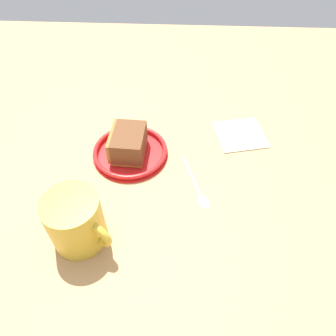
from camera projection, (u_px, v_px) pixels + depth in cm
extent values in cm
cube|color=tan|center=(144.00, 169.00, 68.29)|extent=(123.56, 123.56, 3.46)
cylinder|color=red|center=(131.00, 153.00, 68.53)|extent=(15.67, 15.67, 0.66)
torus|color=red|center=(130.00, 151.00, 67.94)|extent=(15.33, 15.33, 0.91)
cube|color=#9E662D|center=(130.00, 151.00, 68.06)|extent=(6.54, 8.70, 0.60)
cube|color=brown|center=(129.00, 142.00, 66.09)|extent=(6.54, 8.70, 4.63)
cube|color=#9E662D|center=(113.00, 141.00, 66.31)|extent=(1.00, 8.44, 4.63)
cylinder|color=gold|center=(75.00, 221.00, 52.28)|extent=(9.01, 9.01, 9.83)
cylinder|color=#47230F|center=(71.00, 210.00, 49.95)|extent=(7.93, 7.93, 0.40)
torus|color=gold|center=(97.00, 234.00, 50.73)|extent=(5.29, 3.58, 5.43)
ellipsoid|color=silver|center=(204.00, 201.00, 60.37)|extent=(2.90, 3.50, 0.80)
cylinder|color=silver|center=(192.00, 175.00, 64.68)|extent=(3.95, 9.85, 0.50)
cube|color=beige|center=(240.00, 134.00, 72.44)|extent=(12.25, 11.85, 0.60)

